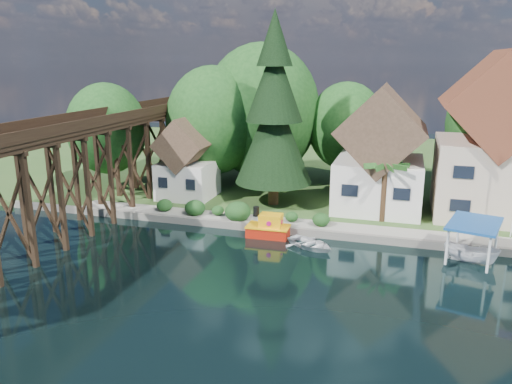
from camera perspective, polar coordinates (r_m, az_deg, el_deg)
ground at (r=33.22m, az=-0.50°, el=-9.26°), size 140.00×140.00×0.00m
bank at (r=64.96m, az=8.40°, el=2.93°), size 140.00×52.00×0.50m
seawall at (r=39.57m, az=8.52°, el=-4.87°), size 60.00×0.40×0.62m
promenade at (r=40.52m, az=11.61°, el=-4.21°), size 50.00×2.60×0.06m
trestle_bridge at (r=43.07m, az=-19.18°, el=3.05°), size 4.12×44.18×9.30m
house_left at (r=45.77m, az=13.96°, el=3.84°), size 7.64×8.64×11.02m
house_center at (r=46.53m, az=25.24°, el=4.63°), size 8.65×9.18×13.89m
shed at (r=48.79m, az=-7.86°, el=3.24°), size 5.09×5.40×7.85m
bg_trees at (r=51.20m, az=7.67°, el=7.73°), size 49.90×13.30×10.57m
shrubs at (r=42.38m, az=-2.75°, el=-2.06°), size 15.76×2.47×1.70m
conifer at (r=45.04m, az=2.09°, el=8.85°), size 7.03×7.03×17.31m
palm_tree at (r=41.90m, az=14.58°, el=2.79°), size 4.35×4.35×5.31m
tugboat at (r=39.47m, az=1.46°, el=-4.11°), size 3.42×1.93×2.45m
boat_white_a at (r=37.57m, az=6.25°, el=-5.75°), size 4.66×4.25×0.79m
boat_canopy at (r=37.43m, az=23.46°, el=-5.63°), size 4.20×5.21×2.93m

